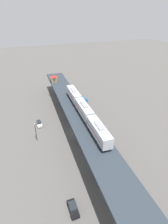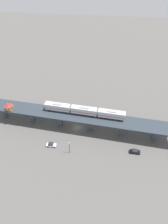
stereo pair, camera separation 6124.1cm
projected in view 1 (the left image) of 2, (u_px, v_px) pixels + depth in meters
The scene contains 8 objects.
ground_plane at pixel (78, 132), 64.46m from camera, with size 400.00×400.00×0.00m, color #514F4C.
elevated_viaduct at pixel (77, 115), 60.98m from camera, with size 14.93×92.36×8.55m.
subway_train at pixel (84, 109), 56.73m from camera, with size 5.47×37.30×4.45m.
signal_hut at pixel (54, 78), 85.38m from camera, with size 3.44×3.44×3.40m.
street_car_black at pixel (73, 208), 38.54m from camera, with size 2.08×4.46×1.89m.
street_car_white at pixel (39, 123), 67.83m from camera, with size 2.08×4.46×1.89m.
delivery_truck at pixel (81, 100), 84.12m from camera, with size 3.92×7.53×3.20m.
street_lamp at pixel (36, 131), 58.38m from camera, with size 0.44×0.44×6.94m.
Camera 1 is at (17.71, 49.16, 38.55)m, focal length 28.00 mm.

